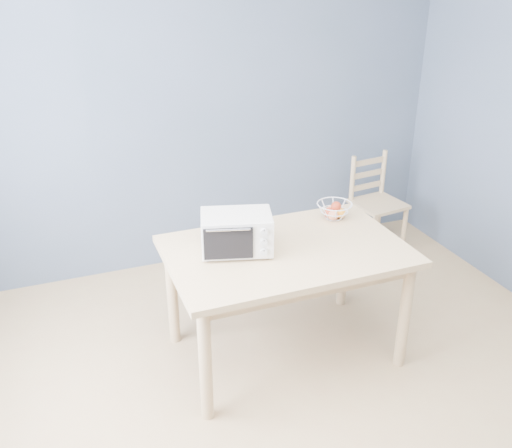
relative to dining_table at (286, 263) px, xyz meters
name	(u,v)px	position (x,y,z in m)	size (l,w,h in m)	color
room	(345,220)	(-0.10, -0.81, 0.65)	(4.01, 4.51, 2.61)	tan
dining_table	(286,263)	(0.00, 0.00, 0.00)	(1.40, 0.90, 0.75)	tan
toaster_oven	(234,232)	(-0.30, 0.07, 0.23)	(0.46, 0.37, 0.24)	beige
fruit_basket	(334,210)	(0.46, 0.27, 0.16)	(0.30, 0.30, 0.12)	white
dining_chair	(375,204)	(1.30, 1.06, -0.25)	(0.43, 0.43, 0.82)	tan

